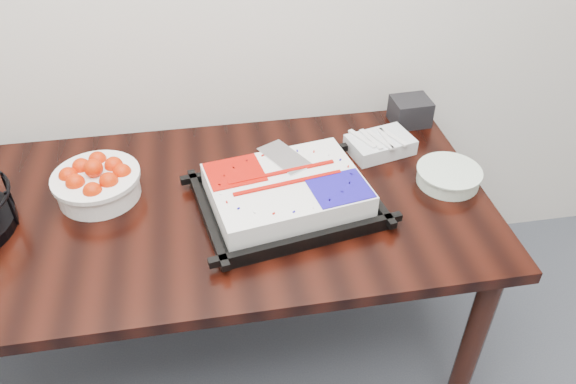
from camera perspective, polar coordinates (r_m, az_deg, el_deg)
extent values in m
cube|color=black|center=(1.77, -8.93, -1.70)|extent=(1.80, 0.90, 0.04)
cylinder|color=black|center=(1.97, 18.22, -14.35)|extent=(0.07, 0.07, 0.71)
cylinder|color=black|center=(2.42, 11.20, -0.73)|extent=(0.07, 0.07, 0.71)
cube|color=black|center=(1.72, -0.17, -1.17)|extent=(0.58, 0.49, 0.02)
cube|color=white|center=(1.69, -0.17, 0.14)|extent=(0.50, 0.41, 0.08)
cube|color=#A70A03|center=(1.73, -5.08, 2.57)|extent=(0.19, 0.17, 0.00)
cube|color=#160D92|center=(1.62, 5.04, -0.17)|extent=(0.19, 0.17, 0.00)
cube|color=silver|center=(1.76, 0.30, 3.56)|extent=(0.16, 0.20, 0.00)
cylinder|color=white|center=(1.84, -18.73, 0.61)|extent=(0.25, 0.25, 0.08)
cylinder|color=white|center=(1.82, -18.96, 1.49)|extent=(0.27, 0.27, 0.01)
cylinder|color=white|center=(1.88, 15.97, 1.48)|extent=(0.20, 0.20, 0.05)
cylinder|color=white|center=(1.87, 16.10, 2.11)|extent=(0.21, 0.21, 0.01)
cube|color=silver|center=(1.98, 9.34, 4.77)|extent=(0.24, 0.19, 0.05)
cube|color=black|center=(2.15, 12.31, 8.03)|extent=(0.14, 0.12, 0.10)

